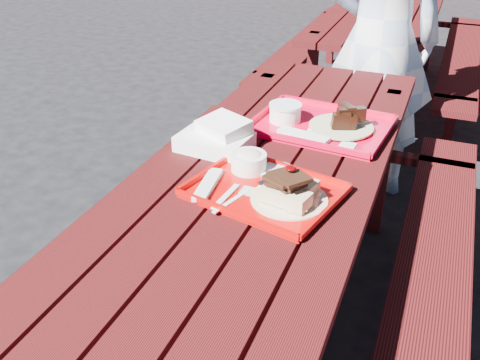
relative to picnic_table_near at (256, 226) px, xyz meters
The scene contains 7 objects.
ground 0.56m from the picnic_table_near, ahead, with size 60.00×60.00×0.00m, color black.
picnic_table_near is the anchor object (origin of this frame).
picnic_table_far 2.80m from the picnic_table_near, 90.00° to the left, with size 1.41×2.40×0.75m.
near_tray 0.24m from the picnic_table_near, 49.76° to the right, with size 0.49×0.42×0.14m.
far_tray 0.50m from the picnic_table_near, 78.78° to the left, with size 0.53×0.43×0.08m.
white_cloth 0.34m from the picnic_table_near, 144.49° to the left, with size 0.26×0.23×0.10m.
person 1.44m from the picnic_table_near, 83.84° to the left, with size 0.62×0.41×1.70m, color #B2CCEC.
Camera 1 is at (0.50, -1.40, 1.59)m, focal length 40.00 mm.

